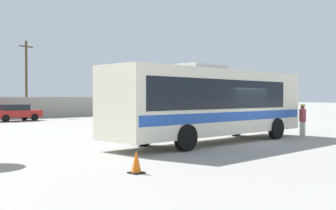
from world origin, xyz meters
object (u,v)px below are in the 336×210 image
(attendant_by_bus_door, at_px, (303,118))
(parked_car_third_red, at_px, (15,112))
(utility_pole_near, at_px, (26,77))
(traffic_cone_on_apron, at_px, (136,162))
(coach_bus_cream_blue, at_px, (211,101))

(attendant_by_bus_door, distance_m, parked_car_third_red, 25.27)
(utility_pole_near, height_order, traffic_cone_on_apron, utility_pole_near)
(attendant_by_bus_door, bearing_deg, utility_pole_near, 89.17)
(coach_bus_cream_blue, height_order, traffic_cone_on_apron, coach_bus_cream_blue)
(utility_pole_near, bearing_deg, attendant_by_bus_door, -90.83)
(coach_bus_cream_blue, relative_size, utility_pole_near, 1.44)
(traffic_cone_on_apron, bearing_deg, utility_pole_near, 67.50)
(utility_pole_near, bearing_deg, parked_car_third_red, -125.44)
(parked_car_third_red, bearing_deg, attendant_by_bus_door, -81.96)
(traffic_cone_on_apron, bearing_deg, coach_bus_cream_blue, 23.91)
(attendant_by_bus_door, distance_m, utility_pole_near, 30.78)
(coach_bus_cream_blue, distance_m, utility_pole_near, 29.45)
(attendant_by_bus_door, relative_size, utility_pole_near, 0.22)
(coach_bus_cream_blue, distance_m, attendant_by_bus_door, 5.75)
(utility_pole_near, bearing_deg, traffic_cone_on_apron, -112.50)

